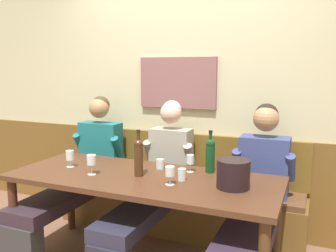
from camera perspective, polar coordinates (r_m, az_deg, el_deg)
name	(u,v)px	position (r m, az deg, el deg)	size (l,w,h in m)	color
room_wall_back	(186,86)	(3.55, 2.96, 6.39)	(6.80, 0.12, 2.80)	beige
wood_wainscot_panel	(184,178)	(3.66, 2.56, -8.37)	(6.80, 0.03, 0.94)	brown
wall_bench	(176,203)	(3.54, 1.33, -12.20)	(2.39, 0.42, 0.94)	brown
dining_table	(142,186)	(2.80, -4.13, -9.57)	(2.09, 0.84, 0.76)	#4D2D1B
person_left_seat	(79,171)	(3.50, -14.04, -6.99)	(0.53, 1.30, 1.30)	#353334
person_center_left_seat	(155,180)	(3.12, -2.11, -8.67)	(0.49, 1.30, 1.28)	#272532
person_center_right_seat	(257,192)	(2.89, 13.99, -10.22)	(0.51, 1.30, 1.28)	#342F3F
ice_bucket	(233,174)	(2.51, 10.37, -7.53)	(0.23, 0.23, 0.20)	black
wine_bottle_clear_water	(210,154)	(2.84, 6.75, -4.49)	(0.07, 0.07, 0.34)	#123D1B
wine_bottle_amber_mid	(139,156)	(2.73, -4.71, -4.79)	(0.07, 0.07, 0.36)	#432816
wine_glass_right_end	(190,160)	(2.84, 3.58, -5.44)	(0.06, 0.06, 0.14)	silver
wine_glass_near_bucket	(91,161)	(2.83, -12.13, -5.47)	(0.07, 0.07, 0.16)	silver
wine_glass_center_front	(170,172)	(2.54, 0.33, -7.40)	(0.07, 0.07, 0.13)	silver
wine_glass_mid_left	(70,156)	(3.09, -15.38, -4.69)	(0.07, 0.07, 0.14)	silver
water_tumbler_left	(160,164)	(2.94, -1.26, -6.08)	(0.07, 0.07, 0.08)	silver
water_tumbler_center	(182,175)	(2.65, 2.23, -7.75)	(0.06, 0.06, 0.09)	silver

